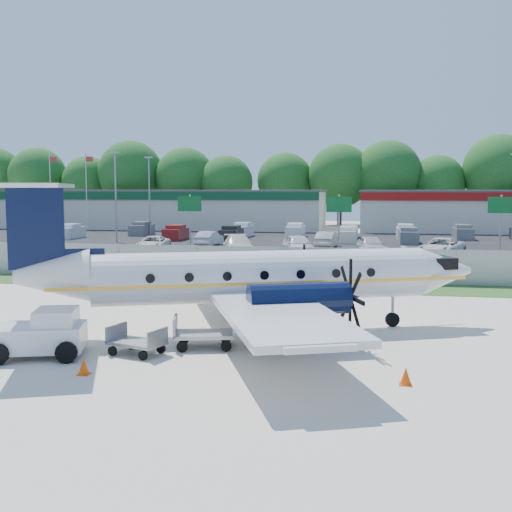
% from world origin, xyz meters
% --- Properties ---
extents(ground, '(170.00, 170.00, 0.00)m').
position_xyz_m(ground, '(0.00, 0.00, 0.00)').
color(ground, beige).
rests_on(ground, ground).
extents(grass_verge, '(170.00, 4.00, 0.02)m').
position_xyz_m(grass_verge, '(0.00, 12.00, 0.01)').
color(grass_verge, '#2D561E').
rests_on(grass_verge, ground).
extents(access_road, '(170.00, 8.00, 0.02)m').
position_xyz_m(access_road, '(0.00, 19.00, 0.01)').
color(access_road, black).
rests_on(access_road, ground).
extents(parking_lot, '(170.00, 32.00, 0.02)m').
position_xyz_m(parking_lot, '(0.00, 40.00, 0.01)').
color(parking_lot, black).
rests_on(parking_lot, ground).
extents(perimeter_fence, '(120.00, 0.06, 1.99)m').
position_xyz_m(perimeter_fence, '(0.00, 14.00, 1.00)').
color(perimeter_fence, gray).
rests_on(perimeter_fence, ground).
extents(building_west, '(46.40, 12.40, 5.24)m').
position_xyz_m(building_west, '(-24.00, 61.98, 2.63)').
color(building_west, beige).
rests_on(building_west, ground).
extents(sign_left, '(1.80, 0.26, 5.00)m').
position_xyz_m(sign_left, '(-8.00, 22.91, 3.61)').
color(sign_left, gray).
rests_on(sign_left, ground).
extents(sign_mid, '(1.80, 0.26, 5.00)m').
position_xyz_m(sign_mid, '(3.00, 22.91, 3.61)').
color(sign_mid, gray).
rests_on(sign_mid, ground).
extents(sign_right, '(1.80, 0.26, 5.00)m').
position_xyz_m(sign_right, '(14.00, 22.91, 3.61)').
color(sign_right, gray).
rests_on(sign_right, ground).
extents(flagpole_west, '(1.06, 0.12, 10.00)m').
position_xyz_m(flagpole_west, '(-35.92, 55.00, 5.64)').
color(flagpole_west, silver).
rests_on(flagpole_west, ground).
extents(flagpole_east, '(1.06, 0.12, 10.00)m').
position_xyz_m(flagpole_east, '(-30.92, 55.00, 5.64)').
color(flagpole_east, silver).
rests_on(flagpole_east, ground).
extents(light_pole_nw, '(0.90, 0.35, 9.09)m').
position_xyz_m(light_pole_nw, '(-20.00, 38.00, 5.23)').
color(light_pole_nw, gray).
rests_on(light_pole_nw, ground).
extents(light_pole_sw, '(0.90, 0.35, 9.09)m').
position_xyz_m(light_pole_sw, '(-20.00, 48.00, 5.23)').
color(light_pole_sw, gray).
rests_on(light_pole_sw, ground).
extents(tree_line, '(112.00, 6.00, 14.00)m').
position_xyz_m(tree_line, '(0.00, 74.00, 0.00)').
color(tree_line, '#1A5418').
rests_on(tree_line, ground).
extents(aircraft, '(18.09, 17.59, 5.58)m').
position_xyz_m(aircraft, '(0.90, 0.22, 2.16)').
color(aircraft, silver).
rests_on(aircraft, ground).
extents(pushback_tug, '(3.24, 2.74, 1.55)m').
position_xyz_m(pushback_tug, '(-5.17, -4.33, 0.74)').
color(pushback_tug, silver).
rests_on(pushback_tug, ground).
extents(baggage_cart_near, '(2.00, 1.54, 0.93)m').
position_xyz_m(baggage_cart_near, '(-2.26, -3.58, 0.43)').
color(baggage_cart_near, gray).
rests_on(baggage_cart_near, ground).
extents(baggage_cart_far, '(2.32, 1.70, 1.10)m').
position_xyz_m(baggage_cart_far, '(-0.31, -2.31, 0.51)').
color(baggage_cart_far, gray).
rests_on(baggage_cart_far, ground).
extents(cone_nose, '(0.35, 0.35, 0.49)m').
position_xyz_m(cone_nose, '(6.23, -5.37, 0.23)').
color(cone_nose, '#EC4B07').
rests_on(cone_nose, ground).
extents(cone_port_wing, '(0.34, 0.34, 0.49)m').
position_xyz_m(cone_port_wing, '(-2.99, -6.00, 0.23)').
color(cone_port_wing, '#EC4B07').
rests_on(cone_port_wing, ground).
extents(cone_starboard_wing, '(0.37, 0.37, 0.52)m').
position_xyz_m(cone_starboard_wing, '(-4.29, 13.18, 0.25)').
color(cone_starboard_wing, '#EC4B07').
rests_on(cone_starboard_wing, ground).
extents(road_car_west, '(5.80, 2.61, 1.65)m').
position_xyz_m(road_car_west, '(-17.02, 16.86, 0.00)').
color(road_car_west, maroon).
rests_on(road_car_west, ground).
extents(road_car_mid, '(5.64, 2.55, 1.60)m').
position_xyz_m(road_car_mid, '(4.96, 20.35, 0.00)').
color(road_car_mid, silver).
rests_on(road_car_mid, ground).
extents(parked_car_a, '(2.71, 5.08, 1.36)m').
position_xyz_m(parked_car_a, '(-13.16, 29.40, 0.00)').
color(parked_car_a, silver).
rests_on(parked_car_a, ground).
extents(parked_car_b, '(3.79, 5.93, 1.60)m').
position_xyz_m(parked_car_b, '(-5.44, 28.20, 0.00)').
color(parked_car_b, beige).
rests_on(parked_car_b, ground).
extents(parked_car_c, '(3.44, 5.43, 1.72)m').
position_xyz_m(parked_car_c, '(-0.49, 28.24, 0.00)').
color(parked_car_c, silver).
rests_on(parked_car_c, ground).
extents(parked_car_d, '(2.71, 5.00, 1.61)m').
position_xyz_m(parked_car_d, '(5.30, 29.51, 0.00)').
color(parked_car_d, silver).
rests_on(parked_car_d, ground).
extents(parked_car_e, '(4.57, 6.12, 1.54)m').
position_xyz_m(parked_car_e, '(10.81, 29.06, 0.00)').
color(parked_car_e, silver).
rests_on(parked_car_e, ground).
extents(parked_car_f, '(1.89, 4.44, 1.42)m').
position_xyz_m(parked_car_f, '(-9.77, 35.67, 0.00)').
color(parked_car_f, silver).
rests_on(parked_car_f, ground).
extents(parked_car_g, '(1.98, 4.65, 1.49)m').
position_xyz_m(parked_car_g, '(1.33, 35.74, 0.00)').
color(parked_car_g, beige).
rests_on(parked_car_g, ground).
extents(far_parking_rows, '(56.00, 10.00, 1.60)m').
position_xyz_m(far_parking_rows, '(0.00, 45.00, 0.00)').
color(far_parking_rows, gray).
rests_on(far_parking_rows, ground).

